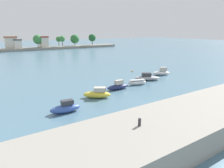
# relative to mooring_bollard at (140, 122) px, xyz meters

# --- Properties ---
(ground_plane) EXTENTS (400.00, 400.00, 0.00)m
(ground_plane) POSITION_rel_mooring_bollard_xyz_m (9.07, 5.80, -2.62)
(ground_plane) COLOR slate
(seawall_embankment) EXTENTS (67.41, 7.91, 2.28)m
(seawall_embankment) POSITION_rel_mooring_bollard_xyz_m (9.07, -0.29, -1.48)
(seawall_embankment) COLOR gray
(seawall_embankment) RESTS_ON ground
(mooring_bollard) EXTENTS (0.25, 0.25, 0.68)m
(mooring_bollard) POSITION_rel_mooring_bollard_xyz_m (0.00, 0.00, 0.00)
(mooring_bollard) COLOR #2D2D33
(mooring_bollard) RESTS_ON seawall_embankment
(moored_boat_0) EXTENTS (4.00, 1.79, 1.59)m
(moored_boat_0) POSITION_rel_mooring_bollard_xyz_m (-1.89, 11.77, -2.02)
(moored_boat_0) COLOR #3856A8
(moored_boat_0) RESTS_ON ground
(moored_boat_1) EXTENTS (4.42, 3.74, 1.66)m
(moored_boat_1) POSITION_rel_mooring_bollard_xyz_m (4.49, 14.65, -1.98)
(moored_boat_1) COLOR yellow
(moored_boat_1) RESTS_ON ground
(moored_boat_2) EXTENTS (4.37, 1.54, 1.65)m
(moored_boat_2) POSITION_rel_mooring_bollard_xyz_m (9.93, 16.72, -2.06)
(moored_boat_2) COLOR navy
(moored_boat_2) RESTS_ON ground
(moored_boat_3) EXTENTS (3.91, 2.22, 1.00)m
(moored_boat_3) POSITION_rel_mooring_bollard_xyz_m (14.78, 17.20, -2.14)
(moored_boat_3) COLOR white
(moored_boat_3) RESTS_ON ground
(moored_boat_4) EXTENTS (5.41, 4.52, 1.57)m
(moored_boat_4) POSITION_rel_mooring_bollard_xyz_m (19.04, 18.92, -2.06)
(moored_boat_4) COLOR #9E9EA3
(moored_boat_4) RESTS_ON ground
(moored_boat_5) EXTENTS (4.35, 3.12, 1.82)m
(moored_boat_5) POSITION_rel_mooring_bollard_xyz_m (25.41, 20.89, -2.01)
(moored_boat_5) COLOR white
(moored_boat_5) RESTS_ON ground
(mooring_buoy_0) EXTENTS (0.37, 0.37, 0.37)m
(mooring_buoy_0) POSITION_rel_mooring_bollard_xyz_m (22.33, 27.68, -2.44)
(mooring_buoy_0) COLOR orange
(mooring_buoy_0) RESTS_ON ground
(distant_shoreline) EXTENTS (114.66, 7.63, 7.83)m
(distant_shoreline) POSITION_rel_mooring_bollard_xyz_m (14.46, 101.73, -0.41)
(distant_shoreline) COLOR gray
(distant_shoreline) RESTS_ON ground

